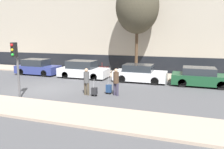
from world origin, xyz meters
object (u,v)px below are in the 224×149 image
trolley_left (94,91)px  pedestrian_left (86,80)px  parked_car_1 (83,70)px  parked_car_2 (140,74)px  trolley_right (109,89)px  bare_tree_near_crossing (137,7)px  pedestrian_right (116,80)px  parked_car_0 (37,67)px  traffic_light (16,59)px  parked_bicycle (104,69)px  parked_car_3 (200,77)px

trolley_left → pedestrian_left: bearing=171.3°
parked_car_1 → parked_car_2: (4.97, -0.05, -0.04)m
pedestrian_left → trolley_right: size_ratio=1.46×
parked_car_1 → bare_tree_near_crossing: size_ratio=0.52×
parked_car_2 → pedestrian_right: 4.51m
parked_car_0 → pedestrian_left: pedestrian_left is taller
traffic_light → bare_tree_near_crossing: bare_tree_near_crossing is taller
parked_car_2 → bare_tree_near_crossing: bearing=108.4°
bare_tree_near_crossing → pedestrian_right: bearing=-86.9°
traffic_light → parked_car_1: bearing=83.9°
trolley_right → parked_bicycle: 7.26m
parked_bicycle → parked_car_2: bearing=-30.9°
parked_car_3 → trolley_right: parked_car_3 is taller
parked_car_1 → bare_tree_near_crossing: bare_tree_near_crossing is taller
traffic_light → parked_bicycle: 9.56m
parked_car_3 → trolley_right: size_ratio=3.57×
parked_car_0 → parked_car_3: parked_car_0 is taller
bare_tree_near_crossing → parked_bicycle: bearing=-172.3°
parked_car_3 → trolley_left: parked_car_3 is taller
pedestrian_right → traffic_light: traffic_light is taller
traffic_light → parked_car_3: bearing=34.1°
parked_car_3 → pedestrian_right: pedestrian_right is taller
pedestrian_right → trolley_right: bearing=-179.9°
parked_car_0 → parked_car_2: size_ratio=0.99×
pedestrian_right → parked_bicycle: bearing=133.0°
parked_car_0 → trolley_right: size_ratio=3.55×
trolley_left → parked_car_1: bearing=122.7°
parked_car_0 → bare_tree_near_crossing: 10.66m
parked_car_1 → trolley_right: 5.87m
pedestrian_right → trolley_right: (-0.53, 0.15, -0.58)m
pedestrian_left → pedestrian_right: 1.79m
parked_car_1 → parked_car_3: parked_car_1 is taller
pedestrian_right → parked_bicycle: 7.64m
parked_car_2 → trolley_left: 5.33m
parked_car_1 → trolley_right: bearing=-48.0°
parked_car_3 → traffic_light: (-10.16, -6.87, 1.67)m
parked_car_0 → parked_car_2: parked_car_0 is taller
pedestrian_left → pedestrian_right: bearing=-155.6°
pedestrian_left → parked_bicycle: pedestrian_left is taller
trolley_left → bare_tree_near_crossing: bare_tree_near_crossing is taller
pedestrian_left → trolley_right: (1.20, 0.64, -0.58)m
trolley_left → trolley_right: trolley_right is taller
trolley_left → parked_bicycle: (-2.23, 7.39, 0.17)m
parked_bicycle → pedestrian_left: bearing=-77.0°
parked_car_0 → bare_tree_near_crossing: size_ratio=0.49×
parked_bicycle → parked_car_0: bearing=-159.1°
bare_tree_near_crossing → parked_car_2: bearing=-71.6°
parked_car_1 → traffic_light: bearing=-96.1°
trolley_right → parked_car_3: bearing=38.2°
parked_car_1 → parked_bicycle: parked_car_1 is taller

